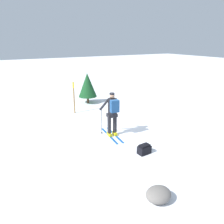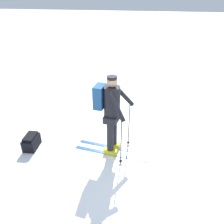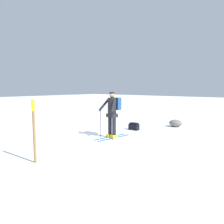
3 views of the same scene
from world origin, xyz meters
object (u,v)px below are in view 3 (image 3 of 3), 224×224
(dropped_backpack, at_px, (134,126))
(rock_boulder, at_px, (176,123))
(skier, at_px, (113,111))
(trail_marker, at_px, (34,126))

(dropped_backpack, height_order, rock_boulder, rock_boulder)
(skier, relative_size, trail_marker, 1.07)
(skier, bearing_deg, rock_boulder, -102.88)
(skier, xyz_separation_m, dropped_backpack, (0.24, -1.84, -0.90))
(skier, xyz_separation_m, rock_boulder, (-0.89, -3.91, -0.88))
(skier, distance_m, dropped_backpack, 2.06)
(skier, xyz_separation_m, trail_marker, (-0.33, 3.57, -0.08))
(skier, height_order, rock_boulder, skier)
(dropped_backpack, distance_m, trail_marker, 5.51)
(rock_boulder, bearing_deg, trail_marker, 85.70)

